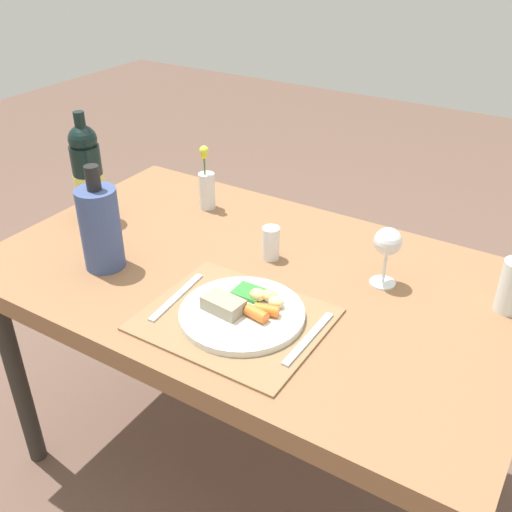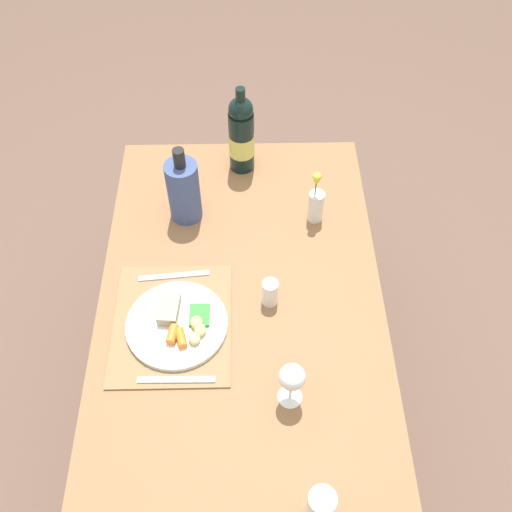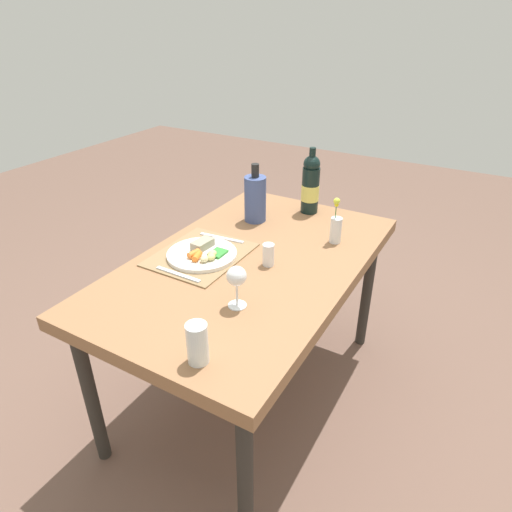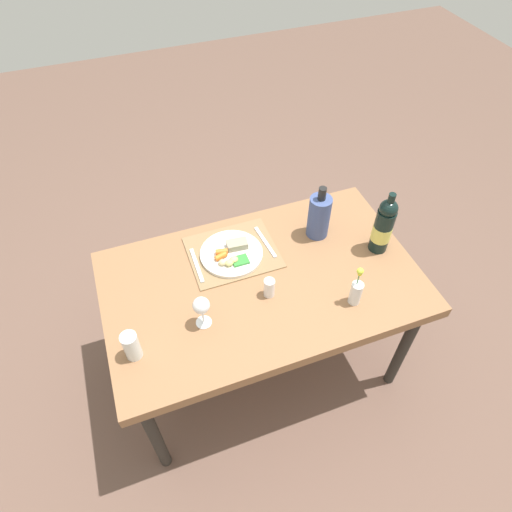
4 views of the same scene
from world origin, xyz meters
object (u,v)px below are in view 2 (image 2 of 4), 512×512
(dinner_plate, at_px, (178,323))
(water_tumbler, at_px, (320,508))
(knife, at_px, (176,380))
(cooler_bottle, at_px, (184,190))
(flower_vase, at_px, (316,204))
(salt_shaker, at_px, (270,291))
(wine_bottle, at_px, (241,135))
(dining_table, at_px, (241,314))
(wine_glass, at_px, (292,378))
(fork, at_px, (174,276))

(dinner_plate, distance_m, water_tumbler, 0.60)
(dinner_plate, xyz_separation_m, knife, (0.16, 0.00, -0.01))
(knife, xyz_separation_m, cooler_bottle, (-0.58, -0.00, 0.10))
(flower_vase, bearing_deg, dinner_plate, -46.12)
(dinner_plate, bearing_deg, salt_shaker, 108.21)
(dinner_plate, bearing_deg, water_tumbler, 34.90)
(cooler_bottle, bearing_deg, wine_bottle, 140.86)
(dining_table, bearing_deg, salt_shaker, 93.19)
(cooler_bottle, xyz_separation_m, wine_glass, (0.63, 0.29, -0.00))
(flower_vase, bearing_deg, cooler_bottle, -93.53)
(wine_bottle, bearing_deg, salt_shaker, 7.82)
(cooler_bottle, bearing_deg, dining_table, 26.93)
(flower_vase, bearing_deg, fork, -62.57)
(dining_table, relative_size, dinner_plate, 4.80)
(flower_vase, xyz_separation_m, water_tumbler, (0.88, -0.06, -0.01))
(flower_vase, bearing_deg, wine_bottle, -136.92)
(flower_vase, relative_size, wine_glass, 1.32)
(fork, bearing_deg, flower_vase, 112.11)
(dining_table, distance_m, wine_glass, 0.36)
(knife, xyz_separation_m, wine_bottle, (-0.79, 0.17, 0.13))
(knife, bearing_deg, flower_vase, 144.71)
(dining_table, distance_m, dinner_plate, 0.21)
(fork, bearing_deg, knife, -0.65)
(wine_glass, distance_m, water_tumbler, 0.29)
(dinner_plate, xyz_separation_m, wine_glass, (0.21, 0.29, 0.09))
(dining_table, distance_m, knife, 0.30)
(cooler_bottle, distance_m, wine_bottle, 0.28)
(salt_shaker, xyz_separation_m, wine_glass, (0.29, 0.04, 0.07))
(dinner_plate, height_order, water_tumbler, water_tumbler)
(dining_table, height_order, knife, knife)
(wine_glass, bearing_deg, knife, -99.82)
(salt_shaker, height_order, wine_glass, wine_glass)
(dinner_plate, height_order, wine_bottle, wine_bottle)
(fork, relative_size, salt_shaker, 2.32)
(knife, distance_m, flower_vase, 0.68)
(dining_table, relative_size, flower_vase, 6.72)
(fork, height_order, salt_shaker, salt_shaker)
(knife, height_order, cooler_bottle, cooler_bottle)
(fork, height_order, knife, same)
(knife, height_order, wine_bottle, wine_bottle)
(cooler_bottle, bearing_deg, flower_vase, 86.47)
(cooler_bottle, height_order, salt_shaker, cooler_bottle)
(cooler_bottle, relative_size, wine_glass, 1.81)
(wine_bottle, height_order, flower_vase, wine_bottle)
(dinner_plate, relative_size, wine_glass, 1.86)
(knife, distance_m, salt_shaker, 0.35)
(flower_vase, relative_size, water_tumbler, 1.58)
(dining_table, height_order, dinner_plate, dinner_plate)
(knife, bearing_deg, water_tumbler, 46.41)
(salt_shaker, distance_m, wine_bottle, 0.56)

